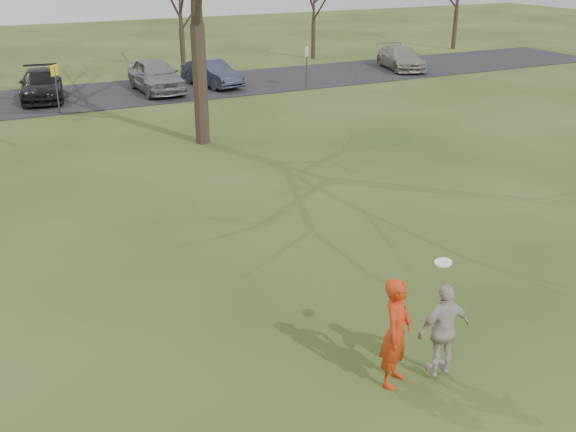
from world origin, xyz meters
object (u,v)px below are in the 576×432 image
object	(u,v)px
player_defender	(396,332)
car_5	(212,73)
car_7	(401,58)
catching_play	(444,330)
car_3	(41,85)
car_4	(156,75)

from	to	relation	value
player_defender	car_5	distance (m)	25.30
car_7	catching_play	size ratio (longest dim) A/B	2.22
catching_play	car_3	bearing A→B (deg)	96.72
catching_play	car_7	bearing A→B (deg)	55.71
car_3	catching_play	distance (m)	25.58
car_3	player_defender	bearing A→B (deg)	-77.44
car_4	car_5	world-z (taller)	car_4
car_7	car_3	bearing A→B (deg)	-167.99
car_5	catching_play	xyz separation A→B (m)	(-5.21, -24.81, 0.23)
player_defender	car_7	distance (m)	30.13
car_4	car_7	distance (m)	14.57
car_3	car_7	bearing A→B (deg)	5.42
player_defender	catching_play	bearing A→B (deg)	-54.14
car_4	car_5	distance (m)	2.96
car_7	car_5	bearing A→B (deg)	-166.55
car_7	catching_play	bearing A→B (deg)	-110.20
player_defender	car_3	xyz separation A→B (m)	(-2.23, 25.17, -0.24)
car_4	catching_play	xyz separation A→B (m)	(-2.26, -24.71, 0.07)
car_4	car_7	xyz separation A→B (m)	(14.57, -0.03, -0.16)
car_4	catching_play	bearing A→B (deg)	-96.23
car_3	car_5	xyz separation A→B (m)	(8.20, -0.59, -0.02)
car_5	catching_play	bearing A→B (deg)	-114.97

